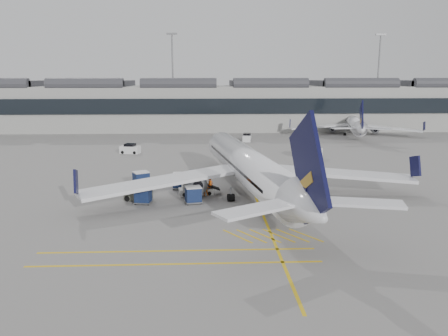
{
  "coord_description": "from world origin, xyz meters",
  "views": [
    {
      "loc": [
        4.35,
        -42.68,
        13.65
      ],
      "look_at": [
        6.26,
        2.73,
        4.0
      ],
      "focal_mm": 35.0,
      "sensor_mm": 36.0,
      "label": 1
    }
  ],
  "objects_px": {
    "baggage_cart_a": "(193,194)",
    "ramp_agent_b": "(205,189)",
    "ramp_agent_a": "(210,186)",
    "belt_loader": "(195,190)",
    "pushback_tug": "(138,194)",
    "airliner_main": "(250,168)"
  },
  "relations": [
    {
      "from": "baggage_cart_a",
      "to": "ramp_agent_a",
      "type": "bearing_deg",
      "value": 51.28
    },
    {
      "from": "belt_loader",
      "to": "ramp_agent_a",
      "type": "relative_size",
      "value": 2.56
    },
    {
      "from": "airliner_main",
      "to": "ramp_agent_a",
      "type": "bearing_deg",
      "value": 158.16
    },
    {
      "from": "baggage_cart_a",
      "to": "ramp_agent_b",
      "type": "distance_m",
      "value": 3.33
    },
    {
      "from": "airliner_main",
      "to": "belt_loader",
      "type": "relative_size",
      "value": 8.49
    },
    {
      "from": "belt_loader",
      "to": "pushback_tug",
      "type": "height_order",
      "value": "belt_loader"
    },
    {
      "from": "airliner_main",
      "to": "pushback_tug",
      "type": "relative_size",
      "value": 13.43
    },
    {
      "from": "baggage_cart_a",
      "to": "ramp_agent_b",
      "type": "xyz_separation_m",
      "value": [
        1.31,
        3.06,
        -0.17
      ]
    },
    {
      "from": "pushback_tug",
      "to": "airliner_main",
      "type": "bearing_deg",
      "value": 19.09
    },
    {
      "from": "airliner_main",
      "to": "ramp_agent_a",
      "type": "distance_m",
      "value": 5.22
    },
    {
      "from": "airliner_main",
      "to": "baggage_cart_a",
      "type": "bearing_deg",
      "value": -164.83
    },
    {
      "from": "ramp_agent_a",
      "to": "ramp_agent_b",
      "type": "xyz_separation_m",
      "value": [
        -0.59,
        -0.88,
        -0.13
      ]
    },
    {
      "from": "airliner_main",
      "to": "pushback_tug",
      "type": "xyz_separation_m",
      "value": [
        -12.64,
        -1.34,
        -2.58
      ]
    },
    {
      "from": "airliner_main",
      "to": "baggage_cart_a",
      "type": "xyz_separation_m",
      "value": [
        -6.46,
        -2.91,
        -2.28
      ]
    },
    {
      "from": "baggage_cart_a",
      "to": "ramp_agent_b",
      "type": "height_order",
      "value": "baggage_cart_a"
    },
    {
      "from": "airliner_main",
      "to": "baggage_cart_a",
      "type": "relative_size",
      "value": 20.31
    },
    {
      "from": "belt_loader",
      "to": "ramp_agent_b",
      "type": "xyz_separation_m",
      "value": [
        1.2,
        -0.58,
        0.26
      ]
    },
    {
      "from": "ramp_agent_a",
      "to": "pushback_tug",
      "type": "distance_m",
      "value": 8.42
    },
    {
      "from": "ramp_agent_a",
      "to": "ramp_agent_b",
      "type": "relative_size",
      "value": 1.15
    },
    {
      "from": "pushback_tug",
      "to": "belt_loader",
      "type": "bearing_deg",
      "value": 31.23
    },
    {
      "from": "belt_loader",
      "to": "pushback_tug",
      "type": "bearing_deg",
      "value": -170.59
    },
    {
      "from": "airliner_main",
      "to": "ramp_agent_a",
      "type": "xyz_separation_m",
      "value": [
        -4.56,
        1.03,
        -2.32
      ]
    }
  ]
}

